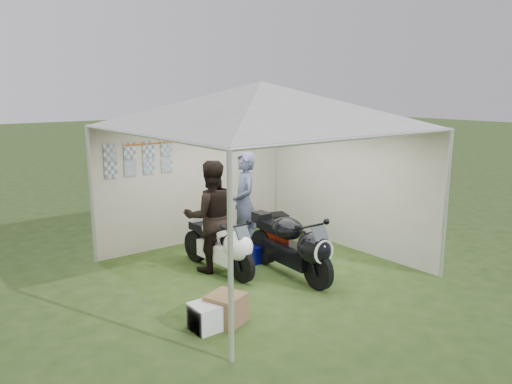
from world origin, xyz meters
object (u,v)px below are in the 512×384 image
crate_1 (226,309)px  motorcycle_white (221,243)px  canopy_tent (260,110)px  person_blue_jacket (245,204)px  equipment_box (274,226)px  crate_0 (211,315)px  person_dark_jacket (211,216)px  motorcycle_black (294,244)px  paddock_stand (261,253)px  crate_2 (216,311)px

crate_1 → motorcycle_white: bearing=57.8°
canopy_tent → person_blue_jacket: (0.26, 0.76, -1.66)m
equipment_box → crate_0: 3.88m
equipment_box → person_dark_jacket: bearing=-159.1°
person_dark_jacket → equipment_box: bearing=-137.8°
crate_0 → crate_1: 0.22m
person_blue_jacket → canopy_tent: bearing=3.2°
canopy_tent → motorcycle_black: bearing=-74.4°
person_dark_jacket → person_blue_jacket: person_blue_jacket is taller
paddock_stand → canopy_tent: bearing=-131.3°
crate_1 → crate_2: crate_1 is taller
motorcycle_black → person_dark_jacket: 1.39m
motorcycle_white → person_dark_jacket: size_ratio=0.99×
person_blue_jacket → crate_2: bearing=-22.7°
canopy_tent → person_dark_jacket: (-0.65, 0.43, -1.68)m
motorcycle_black → crate_0: (-1.92, -0.61, -0.37)m
equipment_box → crate_2: (-2.87, -2.27, -0.13)m
crate_2 → equipment_box: bearing=38.3°
motorcycle_black → person_dark_jacket: (-0.82, 1.06, 0.36)m
paddock_stand → crate_1: crate_1 is taller
paddock_stand → crate_2: (-1.80, -1.36, -0.03)m
motorcycle_black → crate_1: size_ratio=4.67×
motorcycle_black → crate_2: motorcycle_black is taller
motorcycle_black → person_blue_jacket: 1.43m
motorcycle_white → paddock_stand: size_ratio=4.65×
motorcycle_white → equipment_box: size_ratio=3.70×
canopy_tent → person_blue_jacket: 1.84m
equipment_box → crate_1: equipment_box is taller
motorcycle_black → crate_0: 2.05m
motorcycle_white → paddock_stand: bearing=-0.9°
person_blue_jacket → motorcycle_white: bearing=-36.8°
crate_0 → crate_1: size_ratio=1.16×
paddock_stand → person_blue_jacket: size_ratio=0.21×
equipment_box → crate_0: bearing=-141.6°
person_dark_jacket → motorcycle_white: bearing=128.2°
motorcycle_white → person_blue_jacket: person_blue_jacket is taller
motorcycle_black → person_blue_jacket: person_blue_jacket is taller
paddock_stand → crate_2: 2.26m
canopy_tent → crate_1: 3.10m
motorcycle_black → crate_1: (-1.70, -0.62, -0.35)m
crate_0 → crate_1: (0.22, -0.01, 0.03)m
motorcycle_black → crate_1: 1.85m
equipment_box → crate_1: (-2.83, -2.42, -0.05)m
crate_0 → crate_2: crate_0 is taller
person_blue_jacket → person_dark_jacket: bearing=-48.4°
canopy_tent → person_blue_jacket: canopy_tent is taller
canopy_tent → paddock_stand: bearing=48.7°
motorcycle_black → equipment_box: bearing=61.7°
canopy_tent → paddock_stand: 2.46m
equipment_box → canopy_tent: bearing=-137.8°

